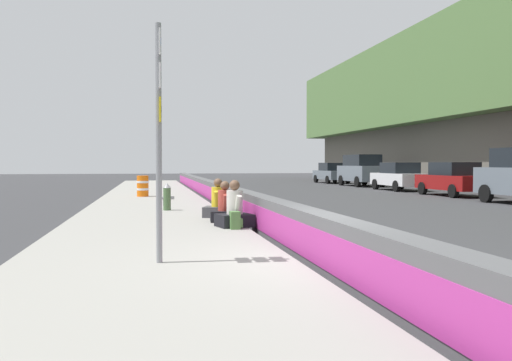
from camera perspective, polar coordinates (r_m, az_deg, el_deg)
ground_plane at (r=8.39m, az=7.65°, el=-9.45°), size 160.00×160.00×0.00m
sidewalk_strip at (r=7.94m, az=-11.03°, el=-9.60°), size 80.00×4.40×0.14m
jersey_barrier at (r=8.32m, az=7.64°, el=-6.58°), size 76.00×0.45×0.85m
route_sign_post at (r=8.12m, az=-10.39°, el=6.00°), size 0.44×0.09×3.60m
fire_hydrant at (r=17.23m, az=-9.56°, el=-1.69°), size 0.26×0.46×0.88m
seated_person_foreground at (r=12.59m, az=-2.32°, el=-3.42°), size 0.85×0.93×1.11m
seated_person_middle at (r=13.71m, az=-3.36°, el=-3.07°), size 0.70×0.80×1.05m
seated_person_rear at (r=14.90m, az=-4.11°, el=-2.64°), size 0.87×0.94×1.08m
backpack at (r=12.17m, az=-2.24°, el=-4.32°), size 0.32×0.28×0.40m
construction_barrel at (r=24.65m, az=-12.10°, el=-0.58°), size 0.54×0.54×0.95m
parked_car_fourth at (r=28.52m, az=20.46°, el=0.16°), size 4.51×1.96×1.71m
parked_car_midline at (r=33.39m, az=15.14°, el=0.44°), size 4.51×1.96×1.71m
parked_car_far at (r=39.08m, az=11.28°, el=1.13°), size 4.82×2.11×2.28m
parked_car_farther at (r=44.83m, az=8.14°, el=0.82°), size 4.55×2.05×1.71m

